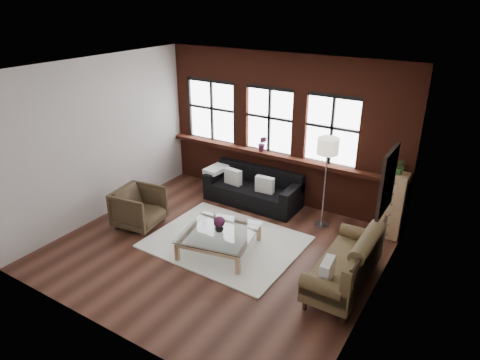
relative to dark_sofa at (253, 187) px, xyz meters
The scene contains 26 objects.
floor 1.97m from the dark_sofa, 78.71° to the right, with size 5.50×5.50×0.00m, color #381C14.
ceiling 3.42m from the dark_sofa, 78.71° to the right, with size 5.50×5.50×0.00m, color white.
wall_back 1.41m from the dark_sofa, 57.70° to the left, with size 5.50×5.50×0.00m, color beige.
wall_front 4.58m from the dark_sofa, 85.07° to the right, with size 5.50×5.50×0.00m, color beige.
wall_left 3.28m from the dark_sofa, 141.29° to the right, with size 5.00×5.00×0.00m, color beige.
wall_right 3.86m from the dark_sofa, 31.26° to the right, with size 5.00×5.00×0.00m, color beige.
brick_backwall 1.39m from the dark_sofa, 54.92° to the left, with size 5.50×0.12×3.20m, color #4A1C11, non-canonical shape.
sill_ledge 0.89m from the dark_sofa, 49.87° to the left, with size 5.50×0.30×0.08m, color #4A1C11.
window_left 2.05m from the dark_sofa, 158.84° to the left, with size 1.38×0.10×1.50m, color black, non-canonical shape.
window_mid 1.48m from the dark_sofa, 81.79° to the left, with size 1.38×0.10×1.50m, color black, non-canonical shape.
window_right 2.09m from the dark_sofa, 20.39° to the left, with size 1.38×0.10×1.50m, color black, non-canonical shape.
wall_poster 3.79m from the dark_sofa, 27.30° to the right, with size 0.05×0.74×0.94m, color black, non-canonical shape.
shag_rug 1.76m from the dark_sofa, 76.61° to the right, with size 2.69×2.11×0.03m, color white.
dark_sofa is the anchor object (origin of this frame).
pillow_a 0.49m from the dark_sofa, 167.36° to the right, with size 0.40×0.14×0.34m, color silver.
pillow_b 0.41m from the dark_sofa, 16.09° to the right, with size 0.40×0.14×0.34m, color silver.
vintage_settee 3.21m from the dark_sofa, 33.42° to the right, with size 0.84×1.88×1.00m, color brown, non-canonical shape.
pillow_settee 3.51m from the dark_sofa, 42.02° to the right, with size 0.14×0.38×0.34m, color silver.
armchair 2.47m from the dark_sofa, 124.61° to the right, with size 0.83×0.86×0.78m, color #3B2D1D.
coffee_table 2.03m from the dark_sofa, 76.64° to the right, with size 1.23×1.23×0.41m, color tan, non-canonical shape.
vase 2.03m from the dark_sofa, 76.64° to the right, with size 0.15×0.15×0.16m, color #B2B2B2.
flowers 2.03m from the dark_sofa, 76.64° to the right, with size 0.20×0.20×0.20m, color #4D1A39.
drawer_chest 2.93m from the dark_sofa, ahead, with size 0.39×0.39×1.26m, color tan.
potted_plant_top 3.10m from the dark_sofa, ahead, with size 0.28×0.24×0.31m, color #2D5923.
floor_lamp 1.78m from the dark_sofa, ahead, with size 0.40×0.40×1.98m, color #A5A5A8, non-canonical shape.
sill_plant 0.97m from the dark_sofa, 92.74° to the left, with size 0.19×0.16×0.35m, color #4D1A39.
Camera 1 is at (3.85, -5.42, 4.27)m, focal length 32.00 mm.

